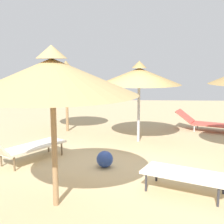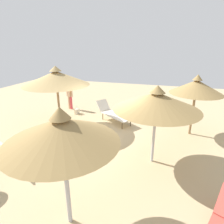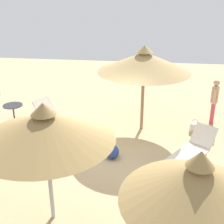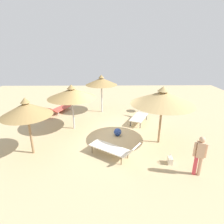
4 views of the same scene
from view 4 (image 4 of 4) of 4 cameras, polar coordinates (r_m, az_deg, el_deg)
ground at (r=10.10m, az=-2.03°, el=-6.48°), size 24.00×24.00×0.10m
parasol_umbrella_near_left at (r=8.17m, az=-24.85°, el=0.83°), size 2.05×2.05×2.51m
parasol_umbrella_far_right at (r=8.56m, az=15.30°, el=4.28°), size 2.86×2.86×2.75m
parasol_umbrella_near_right at (r=12.53m, az=-3.28°, el=9.37°), size 2.12×2.12×2.59m
parasol_umbrella_center at (r=10.05m, az=-12.29°, el=5.67°), size 2.56×2.56×2.50m
lounge_chair_far_left at (r=13.20m, az=-16.30°, el=0.98°), size 1.50×2.24×0.70m
lounge_chair_front at (r=7.79m, az=0.84°, el=-11.20°), size 2.13×1.73×0.88m
lounge_chair_edge at (r=11.40m, az=8.71°, el=-0.79°), size 1.47×2.06×0.94m
person_standing_back at (r=7.32m, az=25.36°, el=-11.60°), size 0.44×0.28×1.53m
handbag at (r=7.93m, az=17.44°, el=-13.93°), size 0.19×0.30×0.43m
side_table_round at (r=13.09m, az=9.09°, el=2.01°), size 0.66×0.66×0.66m
beach_ball at (r=9.65m, az=1.73°, el=-6.16°), size 0.39×0.39×0.39m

